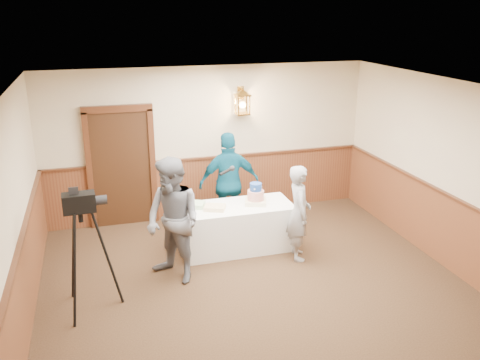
{
  "coord_description": "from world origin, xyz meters",
  "views": [
    {
      "loc": [
        -2.0,
        -5.38,
        3.76
      ],
      "look_at": [
        0.08,
        1.7,
        1.25
      ],
      "focal_mm": 38.0,
      "sensor_mm": 36.0,
      "label": 1
    }
  ],
  "objects_px": {
    "sheet_cake_yellow": "(215,208)",
    "sheet_cake_green": "(194,205)",
    "interviewer": "(173,221)",
    "assistant_p": "(229,183)",
    "tiered_cake": "(256,196)",
    "tv_camera_rig": "(85,259)",
    "display_table": "(237,227)",
    "baker": "(299,213)"
  },
  "relations": [
    {
      "from": "assistant_p",
      "to": "tv_camera_rig",
      "type": "xyz_separation_m",
      "value": [
        -2.41,
        -1.85,
        -0.17
      ]
    },
    {
      "from": "display_table",
      "to": "interviewer",
      "type": "relative_size",
      "value": 0.99
    },
    {
      "from": "baker",
      "to": "interviewer",
      "type": "bearing_deg",
      "value": 105.1
    },
    {
      "from": "sheet_cake_yellow",
      "to": "tv_camera_rig",
      "type": "xyz_separation_m",
      "value": [
        -1.97,
        -1.09,
        -0.06
      ]
    },
    {
      "from": "sheet_cake_green",
      "to": "assistant_p",
      "type": "distance_m",
      "value": 0.92
    },
    {
      "from": "interviewer",
      "to": "assistant_p",
      "type": "bearing_deg",
      "value": 104.97
    },
    {
      "from": "display_table",
      "to": "sheet_cake_yellow",
      "type": "xyz_separation_m",
      "value": [
        -0.37,
        -0.06,
        0.41
      ]
    },
    {
      "from": "baker",
      "to": "assistant_p",
      "type": "relative_size",
      "value": 0.85
    },
    {
      "from": "sheet_cake_yellow",
      "to": "sheet_cake_green",
      "type": "relative_size",
      "value": 1.02
    },
    {
      "from": "sheet_cake_yellow",
      "to": "tv_camera_rig",
      "type": "bearing_deg",
      "value": -150.95
    },
    {
      "from": "interviewer",
      "to": "assistant_p",
      "type": "distance_m",
      "value": 1.85
    },
    {
      "from": "interviewer",
      "to": "baker",
      "type": "height_order",
      "value": "interviewer"
    },
    {
      "from": "sheet_cake_yellow",
      "to": "tiered_cake",
      "type": "bearing_deg",
      "value": 5.81
    },
    {
      "from": "tiered_cake",
      "to": "sheet_cake_green",
      "type": "relative_size",
      "value": 1.37
    },
    {
      "from": "display_table",
      "to": "tv_camera_rig",
      "type": "height_order",
      "value": "tv_camera_rig"
    },
    {
      "from": "sheet_cake_yellow",
      "to": "interviewer",
      "type": "relative_size",
      "value": 0.17
    },
    {
      "from": "display_table",
      "to": "tv_camera_rig",
      "type": "distance_m",
      "value": 2.64
    },
    {
      "from": "interviewer",
      "to": "assistant_p",
      "type": "relative_size",
      "value": 1.02
    },
    {
      "from": "display_table",
      "to": "sheet_cake_green",
      "type": "relative_size",
      "value": 5.81
    },
    {
      "from": "sheet_cake_green",
      "to": "sheet_cake_yellow",
      "type": "bearing_deg",
      "value": -35.98
    },
    {
      "from": "interviewer",
      "to": "tiered_cake",
      "type": "bearing_deg",
      "value": 81.67
    },
    {
      "from": "tv_camera_rig",
      "to": "display_table",
      "type": "bearing_deg",
      "value": 23.57
    },
    {
      "from": "tv_camera_rig",
      "to": "sheet_cake_green",
      "type": "bearing_deg",
      "value": 34.92
    },
    {
      "from": "sheet_cake_yellow",
      "to": "baker",
      "type": "distance_m",
      "value": 1.32
    },
    {
      "from": "interviewer",
      "to": "tv_camera_rig",
      "type": "xyz_separation_m",
      "value": [
        -1.21,
        -0.45,
        -0.19
      ]
    },
    {
      "from": "sheet_cake_yellow",
      "to": "interviewer",
      "type": "height_order",
      "value": "interviewer"
    },
    {
      "from": "assistant_p",
      "to": "display_table",
      "type": "bearing_deg",
      "value": 87.8
    },
    {
      "from": "sheet_cake_yellow",
      "to": "sheet_cake_green",
      "type": "bearing_deg",
      "value": 144.02
    },
    {
      "from": "tiered_cake",
      "to": "sheet_cake_yellow",
      "type": "bearing_deg",
      "value": -174.19
    },
    {
      "from": "sheet_cake_green",
      "to": "interviewer",
      "type": "height_order",
      "value": "interviewer"
    },
    {
      "from": "interviewer",
      "to": "display_table",
      "type": "bearing_deg",
      "value": 87.59
    },
    {
      "from": "tv_camera_rig",
      "to": "sheet_cake_yellow",
      "type": "bearing_deg",
      "value": 26.3
    },
    {
      "from": "interviewer",
      "to": "sheet_cake_green",
      "type": "bearing_deg",
      "value": 116.5
    },
    {
      "from": "interviewer",
      "to": "baker",
      "type": "relative_size",
      "value": 1.2
    },
    {
      "from": "sheet_cake_green",
      "to": "assistant_p",
      "type": "height_order",
      "value": "assistant_p"
    },
    {
      "from": "sheet_cake_yellow",
      "to": "tv_camera_rig",
      "type": "height_order",
      "value": "tv_camera_rig"
    },
    {
      "from": "display_table",
      "to": "assistant_p",
      "type": "bearing_deg",
      "value": 84.22
    },
    {
      "from": "baker",
      "to": "tiered_cake",
      "type": "bearing_deg",
      "value": 52.56
    },
    {
      "from": "baker",
      "to": "display_table",
      "type": "bearing_deg",
      "value": 66.72
    },
    {
      "from": "display_table",
      "to": "assistant_p",
      "type": "distance_m",
      "value": 0.87
    },
    {
      "from": "assistant_p",
      "to": "baker",
      "type": "bearing_deg",
      "value": 124.66
    },
    {
      "from": "baker",
      "to": "tv_camera_rig",
      "type": "bearing_deg",
      "value": 111.68
    }
  ]
}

